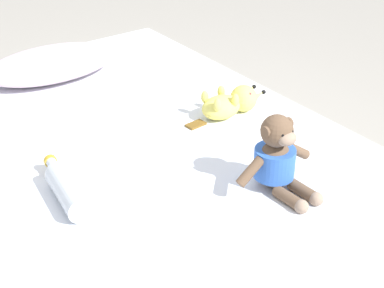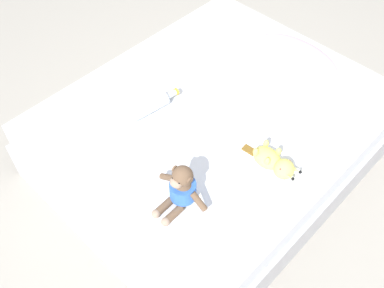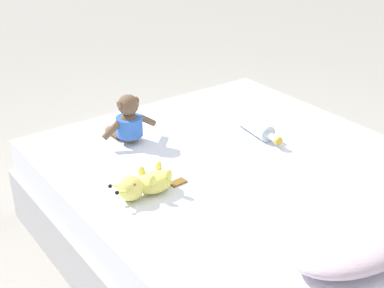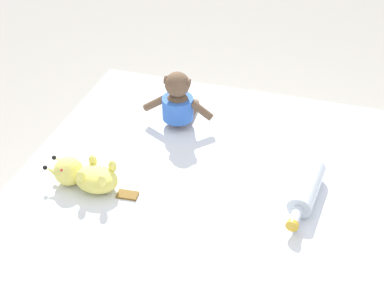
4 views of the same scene
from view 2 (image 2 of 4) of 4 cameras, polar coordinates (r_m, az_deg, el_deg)
ground_plane at (r=2.74m, az=2.73°, el=-1.75°), size 16.00×16.00×0.00m
bed at (r=2.57m, az=2.90°, el=1.15°), size 1.51×1.82×0.43m
pillow at (r=2.72m, az=13.28°, el=10.86°), size 0.56×0.33×0.11m
plush_monkey at (r=1.96m, az=-1.42°, el=-5.90°), size 0.29×0.23×0.24m
plush_yellow_creature at (r=2.15m, az=10.63°, el=-2.33°), size 0.33×0.12×0.10m
glass_bottle at (r=2.38m, az=-5.44°, el=5.01°), size 0.11×0.31×0.08m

